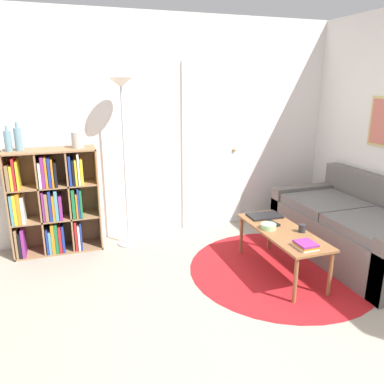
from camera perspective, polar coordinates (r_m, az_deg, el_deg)
The scene contains 15 objects.
ground_plane at distance 2.80m, azimuth 14.32°, elevation -25.28°, with size 14.00×14.00×0.00m, color gray.
wall_back at distance 4.62m, azimuth -2.86°, elevation 9.56°, with size 7.19×0.11×2.60m.
rug at distance 4.01m, azimuth 13.40°, elevation -11.31°, with size 1.86×1.86×0.01m.
bookshelf at distance 4.39m, azimuth -20.60°, elevation -1.50°, with size 0.94×0.34×1.15m.
floor_lamp at distance 4.16m, azimuth -10.61°, elevation 11.97°, with size 0.26×0.26×1.89m.
couch at distance 4.45m, azimuth 23.84°, elevation -5.37°, with size 0.95×1.81×0.84m.
coffee_table at distance 3.79m, azimuth 13.55°, elevation -6.35°, with size 0.44×1.12×0.45m.
laptop at distance 4.09m, azimuth 11.00°, elevation -3.57°, with size 0.35×0.23×0.02m.
bowl at distance 3.76m, azimuth 11.58°, elevation -5.15°, with size 0.15×0.15×0.05m.
book_stack_on_table at distance 3.43m, azimuth 16.96°, elevation -7.74°, with size 0.17×0.18×0.05m.
cup at distance 3.76m, azimuth 16.42°, elevation -5.33°, with size 0.07×0.07×0.08m.
remote at distance 3.90m, azimuth 12.36°, elevation -4.66°, with size 0.07×0.16×0.02m.
bottle_left at distance 4.28m, azimuth -26.25°, elevation 7.02°, with size 0.07×0.07×0.26m.
bottle_middle at distance 4.28m, azimuth -24.96°, elevation 7.35°, with size 0.08×0.08×0.29m.
vase_on_shelf at distance 4.24m, azimuth -17.06°, elevation 7.60°, with size 0.13×0.13×0.17m.
Camera 1 is at (-1.24, -1.70, 1.84)m, focal length 35.00 mm.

